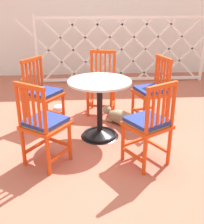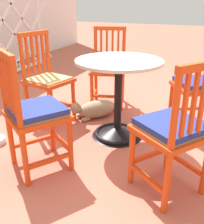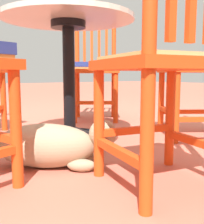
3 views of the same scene
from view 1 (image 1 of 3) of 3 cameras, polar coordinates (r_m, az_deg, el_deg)
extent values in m
plane|color=#BC604C|center=(3.57, -0.33, -5.59)|extent=(24.00, 24.00, 0.00)
cube|color=white|center=(6.42, -2.41, 19.91)|extent=(10.00, 0.20, 2.80)
cylinder|color=white|center=(5.82, -12.85, 11.78)|extent=(0.06, 0.06, 1.32)
cylinder|color=white|center=(6.26, 19.44, 11.80)|extent=(0.06, 0.06, 1.32)
cube|color=white|center=(5.94, 3.74, 6.57)|extent=(3.31, 0.04, 0.05)
cube|color=white|center=(5.74, 4.06, 18.16)|extent=(3.31, 0.04, 0.05)
cube|color=white|center=(5.79, -10.48, 11.91)|extent=(1.19, 0.02, 1.19)
cube|color=white|center=(5.76, -5.70, 12.11)|extent=(1.19, 0.02, 1.19)
cube|color=white|center=(5.76, -0.88, 12.23)|extent=(1.19, 0.02, 1.19)
cube|color=white|center=(5.81, 3.89, 12.26)|extent=(1.19, 0.02, 1.19)
cube|color=white|center=(5.89, 8.56, 12.21)|extent=(1.19, 0.02, 1.19)
cube|color=white|center=(6.01, 13.07, 12.09)|extent=(1.19, 0.02, 1.19)
cube|color=white|center=(6.17, 17.38, 11.91)|extent=(1.19, 0.02, 1.19)
cube|color=white|center=(5.79, -10.48, 11.91)|extent=(1.19, 0.02, 1.19)
cube|color=white|center=(5.76, -5.70, 12.11)|extent=(1.19, 0.02, 1.19)
cube|color=white|center=(5.76, -0.88, 12.23)|extent=(1.19, 0.02, 1.19)
cube|color=white|center=(5.81, 3.89, 12.26)|extent=(1.19, 0.02, 1.19)
cube|color=white|center=(5.89, 8.56, 12.21)|extent=(1.19, 0.02, 1.19)
cube|color=white|center=(6.01, 13.07, 12.09)|extent=(1.19, 0.02, 1.19)
cube|color=white|center=(6.17, 17.38, 11.91)|extent=(1.19, 0.02, 1.19)
cone|color=black|center=(3.65, -0.51, -4.07)|extent=(0.48, 0.48, 0.10)
torus|color=black|center=(3.66, -0.50, -4.42)|extent=(0.44, 0.44, 0.04)
cylinder|color=black|center=(3.52, -0.52, 0.64)|extent=(0.07, 0.07, 0.66)
cylinder|color=black|center=(3.41, -0.54, 5.52)|extent=(0.20, 0.20, 0.04)
cylinder|color=beige|center=(3.40, -0.54, 6.04)|extent=(0.76, 0.76, 0.02)
cylinder|color=#D64214|center=(4.12, 1.82, 1.76)|extent=(0.04, 0.04, 0.45)
cylinder|color=#D64214|center=(4.17, -2.82, 2.01)|extent=(0.04, 0.04, 0.45)
cylinder|color=#D64214|center=(4.37, 2.40, 6.14)|extent=(0.04, 0.04, 0.91)
cylinder|color=#D64214|center=(4.42, -2.01, 6.33)|extent=(0.04, 0.04, 0.91)
cube|color=#D64214|center=(4.31, 2.08, 1.49)|extent=(0.10, 0.34, 0.03)
cube|color=#D64214|center=(4.36, -2.36, 1.73)|extent=(0.10, 0.34, 0.03)
cube|color=#D64214|center=(4.16, -0.51, 1.18)|extent=(0.34, 0.10, 0.03)
cube|color=#D64214|center=(4.24, -0.16, 5.31)|extent=(0.48, 0.48, 0.04)
cube|color=tan|center=(4.23, -0.16, 5.60)|extent=(0.42, 0.42, 0.02)
cube|color=#D64214|center=(4.32, 1.54, 9.05)|extent=(0.03, 0.02, 0.39)
cube|color=#D64214|center=(4.33, 0.64, 9.08)|extent=(0.03, 0.02, 0.39)
cube|color=#D64214|center=(4.34, -0.26, 9.12)|extent=(0.03, 0.02, 0.39)
cube|color=#D64214|center=(4.35, -1.16, 9.15)|extent=(0.03, 0.02, 0.39)
cube|color=#D64214|center=(4.29, 0.19, 11.83)|extent=(0.38, 0.12, 0.04)
cylinder|color=#D64214|center=(3.96, -7.65, 0.68)|extent=(0.04, 0.04, 0.45)
cylinder|color=#D64214|center=(3.72, -10.80, -1.00)|extent=(0.04, 0.04, 0.45)
cylinder|color=#D64214|center=(4.09, -11.62, 4.55)|extent=(0.04, 0.04, 0.91)
cylinder|color=#D64214|center=(3.86, -14.92, 3.16)|extent=(0.04, 0.04, 0.91)
cube|color=#D64214|center=(4.09, -9.49, 0.01)|extent=(0.30, 0.21, 0.03)
cube|color=#D64214|center=(3.86, -12.64, -1.65)|extent=(0.30, 0.21, 0.03)
cube|color=#D64214|center=(3.86, -9.12, -0.89)|extent=(0.21, 0.30, 0.03)
cube|color=#D64214|center=(3.87, -11.33, 3.18)|extent=(0.56, 0.56, 0.04)
cube|color=tan|center=(3.86, -11.36, 3.49)|extent=(0.49, 0.49, 0.02)
cube|color=#D64214|center=(3.98, -12.52, 7.36)|extent=(0.03, 0.03, 0.39)
cube|color=#D64214|center=(3.93, -13.18, 7.13)|extent=(0.03, 0.03, 0.39)
cube|color=#D64214|center=(3.88, -13.85, 6.88)|extent=(0.03, 0.03, 0.39)
cube|color=#D64214|center=(3.84, -14.55, 6.63)|extent=(0.03, 0.03, 0.39)
cube|color=#D64214|center=(3.86, -13.80, 10.01)|extent=(0.24, 0.33, 0.04)
cube|color=navy|center=(3.85, -11.39, 3.91)|extent=(0.50, 0.50, 0.04)
cylinder|color=#D64214|center=(3.30, -11.06, -4.16)|extent=(0.04, 0.04, 0.45)
cylinder|color=#D64214|center=(3.10, -6.39, -5.71)|extent=(0.04, 0.04, 0.45)
cylinder|color=#D64214|center=(2.99, -15.76, -2.62)|extent=(0.04, 0.04, 0.91)
cylinder|color=#D64214|center=(2.76, -10.93, -4.25)|extent=(0.04, 0.04, 0.91)
cube|color=#D64214|center=(3.23, -12.99, -6.63)|extent=(0.22, 0.29, 0.03)
cube|color=#D64214|center=(3.02, -8.32, -8.39)|extent=(0.22, 0.29, 0.03)
cube|color=#D64214|center=(3.22, -8.74, -5.79)|extent=(0.29, 0.22, 0.03)
cube|color=#D64214|center=(2.99, -11.13, -2.63)|extent=(0.56, 0.56, 0.04)
cube|color=tan|center=(2.98, -11.16, -2.24)|extent=(0.49, 0.49, 0.02)
cube|color=#D64214|center=(2.86, -15.30, 1.16)|extent=(0.03, 0.03, 0.39)
cube|color=#D64214|center=(2.81, -14.34, 0.90)|extent=(0.03, 0.03, 0.39)
cube|color=#D64214|center=(2.76, -13.36, 0.63)|extent=(0.03, 0.03, 0.39)
cube|color=#D64214|center=(2.72, -12.34, 0.35)|extent=(0.03, 0.03, 0.39)
cube|color=#D64214|center=(2.72, -14.26, 4.89)|extent=(0.33, 0.25, 0.04)
cube|color=navy|center=(2.97, -11.20, -1.72)|extent=(0.50, 0.50, 0.04)
cylinder|color=#D64214|center=(3.08, 4.17, -5.76)|extent=(0.04, 0.04, 0.45)
cylinder|color=#D64214|center=(3.28, 8.85, -4.13)|extent=(0.04, 0.04, 0.45)
cylinder|color=#D64214|center=(2.75, 8.70, -4.24)|extent=(0.04, 0.04, 0.91)
cylinder|color=#D64214|center=(2.97, 13.54, -2.51)|extent=(0.04, 0.04, 0.91)
cube|color=#D64214|center=(3.01, 6.15, -8.43)|extent=(0.20, 0.31, 0.03)
cube|color=#D64214|center=(3.22, 10.82, -6.58)|extent=(0.20, 0.31, 0.03)
cube|color=#D64214|center=(3.20, 6.54, -5.80)|extent=(0.31, 0.20, 0.03)
cube|color=#D64214|center=(2.98, 8.89, -2.60)|extent=(0.55, 0.55, 0.04)
cube|color=tan|center=(2.97, 8.91, -2.21)|extent=(0.48, 0.48, 0.02)
cube|color=#D64214|center=(2.70, 10.04, 0.41)|extent=(0.03, 0.03, 0.39)
cube|color=#D64214|center=(2.75, 11.07, 0.70)|extent=(0.03, 0.03, 0.39)
cube|color=#D64214|center=(2.79, 12.06, 0.99)|extent=(0.03, 0.03, 0.39)
cube|color=#D64214|center=(2.84, 13.01, 1.27)|extent=(0.03, 0.03, 0.39)
cube|color=#D64214|center=(2.70, 11.91, 5.00)|extent=(0.34, 0.22, 0.04)
cube|color=navy|center=(2.96, 8.95, -1.68)|extent=(0.49, 0.49, 0.04)
cylinder|color=#D64214|center=(3.81, 8.35, -0.25)|extent=(0.04, 0.04, 0.45)
cylinder|color=#D64214|center=(4.09, 6.11, 1.47)|extent=(0.04, 0.04, 0.45)
cylinder|color=#D64214|center=(3.90, 12.95, 3.55)|extent=(0.04, 0.04, 0.91)
cylinder|color=#D64214|center=(4.17, 10.46, 4.99)|extent=(0.04, 0.04, 0.91)
cube|color=#D64214|center=(3.92, 10.47, -1.06)|extent=(0.33, 0.12, 0.03)
cube|color=#D64214|center=(4.19, 8.15, 0.67)|extent=(0.33, 0.12, 0.03)
cube|color=#D64214|center=(3.97, 7.15, -0.09)|extent=(0.12, 0.33, 0.03)
cube|color=#D64214|center=(3.96, 9.53, 3.74)|extent=(0.50, 0.50, 0.04)
cube|color=tan|center=(3.95, 9.55, 4.05)|extent=(0.43, 0.43, 0.02)
cube|color=#D64214|center=(3.89, 12.70, 7.00)|extent=(0.03, 0.03, 0.39)
cube|color=#D64214|center=(3.94, 12.17, 7.25)|extent=(0.03, 0.03, 0.39)
cube|color=#D64214|center=(4.00, 11.66, 7.50)|extent=(0.03, 0.03, 0.39)
cube|color=#D64214|center=(4.05, 11.16, 7.75)|extent=(0.03, 0.03, 0.39)
cube|color=#D64214|center=(3.92, 12.16, 10.34)|extent=(0.14, 0.37, 0.04)
cube|color=navy|center=(3.94, 9.58, 4.46)|extent=(0.45, 0.45, 0.04)
ellipsoid|color=#9E896B|center=(3.98, 3.91, -1.07)|extent=(0.47, 0.44, 0.19)
ellipsoid|color=silver|center=(4.03, 2.71, -0.87)|extent=(0.23, 0.23, 0.14)
sphere|color=#9E896B|center=(4.09, 0.97, 0.45)|extent=(0.12, 0.12, 0.12)
ellipsoid|color=silver|center=(4.11, 0.49, 0.43)|extent=(0.07, 0.07, 0.04)
cone|color=#9E896B|center=(4.03, 0.86, 0.99)|extent=(0.04, 0.04, 0.04)
cone|color=#9E896B|center=(4.08, 1.37, 1.26)|extent=(0.04, 0.04, 0.04)
ellipsoid|color=#9E896B|center=(4.05, 1.50, -1.65)|extent=(0.13, 0.12, 0.05)
ellipsoid|color=#9E896B|center=(4.13, 2.37, -1.15)|extent=(0.13, 0.12, 0.05)
cylinder|color=#9E896B|center=(3.95, 8.47, -2.62)|extent=(0.22, 0.06, 0.04)
cylinder|color=silver|center=(4.55, -8.38, 0.87)|extent=(0.17, 0.17, 0.05)
camera|label=2|loc=(3.21, -41.87, 8.43)|focal=42.87mm
camera|label=3|loc=(4.98, 8.08, 7.27)|focal=44.58mm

